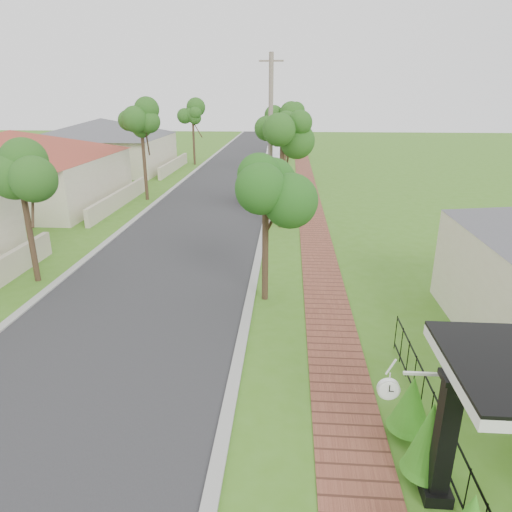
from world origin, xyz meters
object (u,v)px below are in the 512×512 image
(parked_car_red, at_px, (257,191))
(station_clock, at_px, (391,388))
(near_tree, at_px, (266,189))
(utility_pole, at_px, (270,142))
(porch_post, at_px, (443,446))
(parked_car_white, at_px, (275,154))

(parked_car_red, bearing_deg, station_clock, -85.25)
(near_tree, height_order, utility_pole, utility_pole)
(parked_car_red, relative_size, station_clock, 3.68)
(porch_post, bearing_deg, station_clock, 154.92)
(porch_post, xyz_separation_m, station_clock, (-0.85, 0.40, 0.83))
(porch_post, height_order, parked_car_white, porch_post)
(parked_car_red, bearing_deg, near_tree, -89.91)
(parked_car_white, bearing_deg, station_clock, -83.20)
(near_tree, bearing_deg, porch_post, -66.97)
(parked_car_red, bearing_deg, utility_pole, -83.75)
(porch_post, bearing_deg, utility_pole, 101.76)
(parked_car_white, distance_m, utility_pole, 24.43)
(near_tree, xyz_separation_m, station_clock, (2.55, -7.60, -1.85))
(utility_pole, bearing_deg, porch_post, -78.24)
(utility_pole, distance_m, station_clock, 17.52)
(parked_car_red, bearing_deg, parked_car_white, 83.22)
(parked_car_red, relative_size, parked_car_white, 0.84)
(parked_car_red, height_order, station_clock, station_clock)
(utility_pole, bearing_deg, parked_car_red, 101.25)
(parked_car_white, relative_size, utility_pole, 0.54)
(porch_post, bearing_deg, near_tree, 113.03)
(near_tree, relative_size, utility_pole, 0.56)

